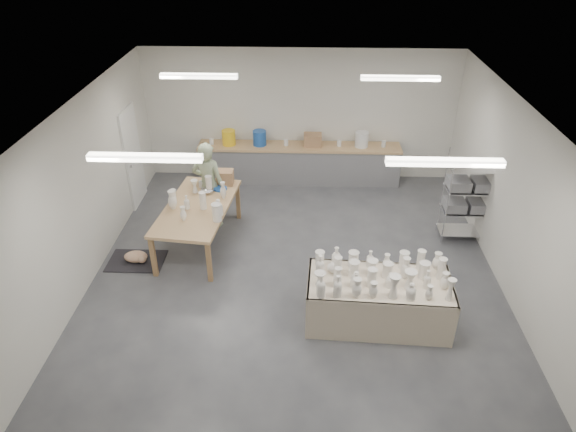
{
  "coord_description": "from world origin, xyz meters",
  "views": [
    {
      "loc": [
        0.14,
        -7.11,
        5.54
      ],
      "look_at": [
        -0.13,
        0.32,
        1.05
      ],
      "focal_mm": 32.0,
      "sensor_mm": 36.0,
      "label": 1
    }
  ],
  "objects_px": {
    "work_table": "(201,204)",
    "potter": "(208,185)",
    "drying_table": "(378,298)",
    "red_stool": "(213,205)"
  },
  "relations": [
    {
      "from": "potter",
      "to": "red_stool",
      "type": "distance_m",
      "value": 0.66
    },
    {
      "from": "work_table",
      "to": "potter",
      "type": "xyz_separation_m",
      "value": [
        0.03,
        0.67,
        0.04
      ]
    },
    {
      "from": "work_table",
      "to": "red_stool",
      "type": "bearing_deg",
      "value": 94.68
    },
    {
      "from": "drying_table",
      "to": "work_table",
      "type": "xyz_separation_m",
      "value": [
        -3.06,
        2.08,
        0.41
      ]
    },
    {
      "from": "drying_table",
      "to": "red_stool",
      "type": "xyz_separation_m",
      "value": [
        -3.03,
        3.02,
        -0.15
      ]
    },
    {
      "from": "red_stool",
      "to": "work_table",
      "type": "bearing_deg",
      "value": -91.79
    },
    {
      "from": "drying_table",
      "to": "work_table",
      "type": "distance_m",
      "value": 3.72
    },
    {
      "from": "work_table",
      "to": "red_stool",
      "type": "height_order",
      "value": "work_table"
    },
    {
      "from": "potter",
      "to": "red_stool",
      "type": "relative_size",
      "value": 4.22
    },
    {
      "from": "drying_table",
      "to": "potter",
      "type": "height_order",
      "value": "potter"
    }
  ]
}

